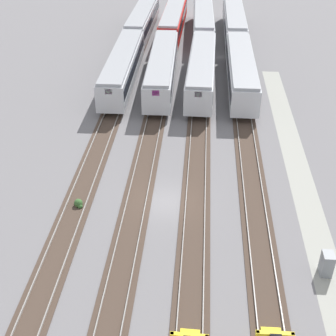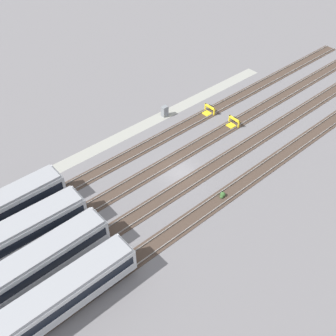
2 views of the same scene
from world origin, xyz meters
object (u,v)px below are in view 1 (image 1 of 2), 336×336
object	(u,v)px
subway_car_front_row_leftmost	(162,68)
electrical_cabinet	(327,264)
subway_car_back_row_rightmost	(202,69)
subway_car_front_row_centre	(203,21)
subway_car_front_row_left_inner	(123,67)
subway_car_back_row_leftmost	(143,20)
subway_car_front_row_rightmost	(174,20)
subway_car_back_row_centre	(234,22)
subway_car_front_row_right_inner	(241,70)
weed_clump	(78,203)

from	to	relation	value
subway_car_front_row_leftmost	electrical_cabinet	size ratio (longest dim) A/B	11.28
subway_car_back_row_rightmost	electrical_cabinet	world-z (taller)	subway_car_back_row_rightmost
electrical_cabinet	subway_car_front_row_centre	bearing A→B (deg)	9.95
subway_car_front_row_left_inner	subway_car_back_row_leftmost	size ratio (longest dim) A/B	1.00
subway_car_front_row_centre	subway_car_front_row_rightmost	distance (m)	4.37
subway_car_back_row_centre	subway_car_back_row_rightmost	bearing A→B (deg)	166.92
subway_car_front_row_rightmost	subway_car_back_row_rightmost	distance (m)	19.65
subway_car_front_row_left_inner	subway_car_back_row_centre	xyz separation A→B (m)	(18.98, -13.30, 0.00)
subway_car_front_row_leftmost	subway_car_front_row_right_inner	bearing A→B (deg)	-90.00
subway_car_front_row_left_inner	subway_car_front_row_centre	world-z (taller)	same
subway_car_back_row_centre	subway_car_back_row_rightmost	distance (m)	19.48
subway_car_front_row_left_inner	electrical_cabinet	distance (m)	33.20
subway_car_front_row_centre	subway_car_back_row_leftmost	xyz separation A→B (m)	(-0.15, 8.84, 0.00)
subway_car_front_row_left_inner	subway_car_back_row_rightmost	size ratio (longest dim) A/B	1.00
electrical_cabinet	subway_car_front_row_leftmost	bearing A→B (deg)	24.03
subway_car_back_row_centre	subway_car_front_row_leftmost	bearing A→B (deg)	155.01
subway_car_back_row_leftmost	electrical_cabinet	world-z (taller)	subway_car_back_row_leftmost
subway_car_front_row_centre	subway_car_back_row_centre	world-z (taller)	same
subway_car_front_row_centre	weed_clump	bearing A→B (deg)	168.29
weed_clump	subway_car_front_row_right_inner	bearing A→B (deg)	-29.76
subway_car_back_row_centre	weed_clump	xyz separation A→B (m)	(-41.84, 13.12, -1.80)
subway_car_back_row_leftmost	weed_clump	size ratio (longest dim) A/B	19.62
subway_car_front_row_leftmost	weed_clump	bearing A→B (deg)	169.42
electrical_cabinet	subway_car_back_row_rightmost	bearing A→B (deg)	16.17
subway_car_back_row_leftmost	weed_clump	distance (m)	41.61
subway_car_back_row_centre	weed_clump	bearing A→B (deg)	162.60
subway_car_back_row_rightmost	electrical_cabinet	xyz separation A→B (m)	(-28.41, -8.24, -1.24)
subway_car_front_row_leftmost	electrical_cabinet	world-z (taller)	subway_car_front_row_leftmost
subway_car_front_row_left_inner	subway_car_back_row_rightmost	bearing A→B (deg)	-90.00
subway_car_back_row_centre	subway_car_back_row_rightmost	world-z (taller)	same
subway_car_front_row_right_inner	electrical_cabinet	distance (m)	28.70
weed_clump	subway_car_front_row_rightmost	bearing A→B (deg)	-5.83
subway_car_front_row_right_inner	subway_car_front_row_rightmost	bearing A→B (deg)	24.65
subway_car_front_row_left_inner	subway_car_back_row_rightmost	distance (m)	8.89
subway_car_front_row_centre	subway_car_front_row_right_inner	xyz separation A→B (m)	(-18.86, -4.43, 0.00)
subway_car_front_row_centre	subway_car_front_row_left_inner	bearing A→B (deg)	154.90
subway_car_front_row_right_inner	electrical_cabinet	world-z (taller)	subway_car_front_row_right_inner
subway_car_front_row_rightmost	subway_car_front_row_leftmost	bearing A→B (deg)	179.95
subway_car_back_row_centre	weed_clump	distance (m)	43.89
subway_car_front_row_right_inner	electrical_cabinet	size ratio (longest dim) A/B	11.25
subway_car_front_row_leftmost	subway_car_front_row_left_inner	distance (m)	4.46
subway_car_back_row_centre	electrical_cabinet	bearing A→B (deg)	-175.38
weed_clump	subway_car_front_row_centre	bearing A→B (deg)	-11.71
subway_car_front_row_right_inner	subway_car_back_row_leftmost	distance (m)	22.93
electrical_cabinet	subway_car_front_row_right_inner	bearing A→B (deg)	7.75
subway_car_back_row_leftmost	subway_car_front_row_left_inner	bearing A→B (deg)	-179.99
subway_car_front_row_left_inner	subway_car_front_row_rightmost	bearing A→B (deg)	-13.15
subway_car_back_row_rightmost	weed_clump	distance (m)	24.53
subway_car_front_row_right_inner	subway_car_front_row_rightmost	distance (m)	21.07
subway_car_front_row_left_inner	subway_car_front_row_right_inner	size ratio (longest dim) A/B	1.00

